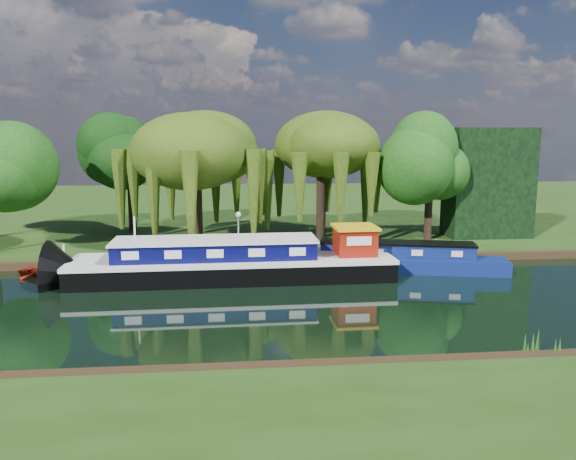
{
  "coord_description": "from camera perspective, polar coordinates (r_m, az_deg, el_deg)",
  "views": [
    {
      "loc": [
        0.22,
        -25.78,
        7.99
      ],
      "look_at": [
        3.17,
        4.35,
        2.8
      ],
      "focal_mm": 35.0,
      "sensor_mm": 36.0,
      "label": 1
    }
  ],
  "objects": [
    {
      "name": "ground",
      "position": [
        26.99,
        -5.86,
        -7.54
      ],
      "size": [
        120.0,
        120.0,
        0.0
      ],
      "primitive_type": "plane",
      "color": "black"
    },
    {
      "name": "red_dinghy",
      "position": [
        34.95,
        -23.03,
        -4.28
      ],
      "size": [
        3.79,
        3.06,
        0.69
      ],
      "primitive_type": "imported",
      "rotation": [
        0.0,
        0.0,
        1.35
      ],
      "color": "maroon",
      "rests_on": "ground"
    },
    {
      "name": "conifer_hedge",
      "position": [
        44.13,
        19.68,
        4.56
      ],
      "size": [
        6.0,
        3.0,
        8.0
      ],
      "primitive_type": "cube",
      "color": "black",
      "rests_on": "far_bank"
    },
    {
      "name": "mooring_posts",
      "position": [
        34.91,
        -6.66,
        -1.98
      ],
      "size": [
        19.16,
        0.16,
        1.0
      ],
      "color": "silver",
      "rests_on": "far_bank"
    },
    {
      "name": "reeds_near",
      "position": [
        20.76,
        13.79,
        -11.56
      ],
      "size": [
        33.7,
        1.5,
        1.1
      ],
      "color": "#1B4B14",
      "rests_on": "ground"
    },
    {
      "name": "willow_right",
      "position": [
        40.93,
        3.43,
        7.68
      ],
      "size": [
        6.85,
        6.85,
        8.35
      ],
      "color": "black",
      "rests_on": "far_bank"
    },
    {
      "name": "white_cruiser",
      "position": [
        35.29,
        16.82,
        -3.78
      ],
      "size": [
        2.26,
        1.97,
        1.17
      ],
      "primitive_type": "imported",
      "rotation": [
        0.0,
        0.0,
        1.6
      ],
      "color": "silver",
      "rests_on": "ground"
    },
    {
      "name": "dutch_barge",
      "position": [
        31.44,
        -5.27,
        -3.29
      ],
      "size": [
        17.84,
        4.29,
        3.75
      ],
      "rotation": [
        0.0,
        0.0,
        0.02
      ],
      "color": "black",
      "rests_on": "ground"
    },
    {
      "name": "narrowboat",
      "position": [
        33.87,
        10.95,
        -2.95
      ],
      "size": [
        12.85,
        5.03,
        1.85
      ],
      "rotation": [
        0.0,
        0.0,
        -0.24
      ],
      "color": "navy",
      "rests_on": "ground"
    },
    {
      "name": "tree_far_mid",
      "position": [
        45.41,
        -15.79,
        7.12
      ],
      "size": [
        5.11,
        5.11,
        8.36
      ],
      "color": "black",
      "rests_on": "far_bank"
    },
    {
      "name": "lamppost",
      "position": [
        36.71,
        -5.09,
        0.96
      ],
      "size": [
        0.36,
        0.36,
        2.56
      ],
      "color": "silver",
      "rests_on": "far_bank"
    },
    {
      "name": "willow_left",
      "position": [
        38.94,
        -9.36,
        7.72
      ],
      "size": [
        7.2,
        7.2,
        8.63
      ],
      "color": "black",
      "rests_on": "far_bank"
    },
    {
      "name": "far_bank",
      "position": [
        60.28,
        -5.76,
        2.27
      ],
      "size": [
        120.0,
        52.0,
        0.45
      ],
      "primitive_type": "cube",
      "color": "#1C370F",
      "rests_on": "ground"
    },
    {
      "name": "tree_far_right",
      "position": [
        41.09,
        14.26,
        6.42
      ],
      "size": [
        4.77,
        4.77,
        7.81
      ],
      "color": "black",
      "rests_on": "far_bank"
    }
  ]
}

